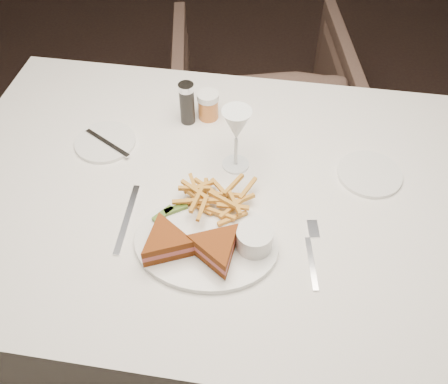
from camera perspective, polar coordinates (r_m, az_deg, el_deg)
ground at (r=1.91m, az=8.21°, el=-12.61°), size 5.00×5.00×0.00m
table at (r=1.51m, az=0.19°, el=-9.30°), size 1.47×1.03×0.75m
chair_far at (r=2.13m, az=4.00°, el=10.50°), size 0.77×0.73×0.71m
table_setting at (r=1.15m, az=-1.20°, el=-0.85°), size 0.85×0.66×0.18m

